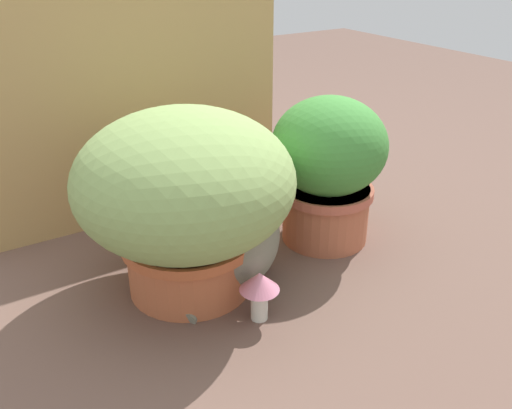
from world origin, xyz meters
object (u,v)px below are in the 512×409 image
Objects in this scene: grass_planter at (185,193)px; mushroom_ornament_pink at (259,287)px; leafy_planter at (328,165)px; cat at (245,234)px.

grass_planter is 0.27m from mushroom_ornament_pink.
leafy_planter is 3.39× the size of mushroom_ornament_pink.
grass_planter is at bearing -177.82° from leafy_planter.
cat is (0.14, -0.03, -0.13)m from grass_planter.
grass_planter reaches higher than leafy_planter.
grass_planter is 1.23× the size of leafy_planter.
cat is (-0.30, -0.05, -0.10)m from leafy_planter.
cat is at bearing -14.19° from grass_planter.
leafy_planter is 0.32m from cat.
grass_planter reaches higher than mushroom_ornament_pink.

